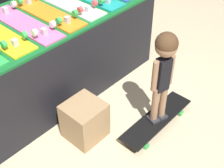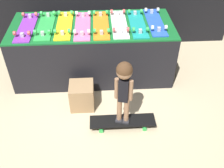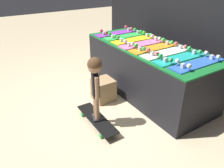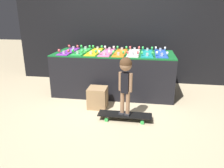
{
  "view_description": "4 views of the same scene",
  "coord_description": "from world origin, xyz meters",
  "px_view_note": "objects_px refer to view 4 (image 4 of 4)",
  "views": [
    {
      "loc": [
        -1.3,
        -1.42,
        2.0
      ],
      "look_at": [
        0.12,
        -0.12,
        0.4
      ],
      "focal_mm": 50.0,
      "sensor_mm": 36.0,
      "label": 1
    },
    {
      "loc": [
        0.08,
        -2.52,
        2.39
      ],
      "look_at": [
        0.22,
        -0.18,
        0.43
      ],
      "focal_mm": 42.0,
      "sensor_mm": 36.0,
      "label": 2
    },
    {
      "loc": [
        2.33,
        -1.5,
        1.78
      ],
      "look_at": [
        0.08,
        -0.07,
        0.37
      ],
      "focal_mm": 35.0,
      "sensor_mm": 36.0,
      "label": 3
    },
    {
      "loc": [
        0.59,
        -3.27,
        1.48
      ],
      "look_at": [
        0.08,
        -0.09,
        0.41
      ],
      "focal_mm": 35.0,
      "sensor_mm": 36.0,
      "label": 4
    }
  ],
  "objects_px": {
    "skateboard_green_on_rack": "(82,51)",
    "skateboard_pink_on_rack": "(107,52)",
    "skateboard_teal_on_rack": "(147,53)",
    "storage_box": "(98,98)",
    "skateboard_purple_on_rack": "(69,51)",
    "skateboard_orange_on_rack": "(120,52)",
    "child": "(126,75)",
    "skateboard_blue_on_rack": "(161,53)",
    "skateboard_white_on_rack": "(134,53)",
    "skateboard_yellow_on_rack": "(95,51)",
    "skateboard_on_floor": "(125,115)"
  },
  "relations": [
    {
      "from": "skateboard_green_on_rack",
      "to": "skateboard_pink_on_rack",
      "type": "bearing_deg",
      "value": -3.19
    },
    {
      "from": "skateboard_teal_on_rack",
      "to": "storage_box",
      "type": "distance_m",
      "value": 1.2
    },
    {
      "from": "skateboard_purple_on_rack",
      "to": "skateboard_orange_on_rack",
      "type": "xyz_separation_m",
      "value": [
        0.96,
        0.01,
        0.0
      ]
    },
    {
      "from": "skateboard_pink_on_rack",
      "to": "child",
      "type": "distance_m",
      "value": 1.16
    },
    {
      "from": "skateboard_blue_on_rack",
      "to": "child",
      "type": "bearing_deg",
      "value": -114.86
    },
    {
      "from": "skateboard_green_on_rack",
      "to": "skateboard_orange_on_rack",
      "type": "relative_size",
      "value": 1.0
    },
    {
      "from": "skateboard_white_on_rack",
      "to": "skateboard_yellow_on_rack",
      "type": "bearing_deg",
      "value": 179.65
    },
    {
      "from": "skateboard_purple_on_rack",
      "to": "skateboard_pink_on_rack",
      "type": "xyz_separation_m",
      "value": [
        0.72,
        -0.0,
        0.0
      ]
    },
    {
      "from": "skateboard_pink_on_rack",
      "to": "skateboard_on_floor",
      "type": "height_order",
      "value": "skateboard_pink_on_rack"
    },
    {
      "from": "skateboard_green_on_rack",
      "to": "skateboard_yellow_on_rack",
      "type": "height_order",
      "value": "same"
    },
    {
      "from": "skateboard_orange_on_rack",
      "to": "skateboard_teal_on_rack",
      "type": "relative_size",
      "value": 1.0
    },
    {
      "from": "storage_box",
      "to": "skateboard_teal_on_rack",
      "type": "bearing_deg",
      "value": 42.76
    },
    {
      "from": "skateboard_green_on_rack",
      "to": "skateboard_white_on_rack",
      "type": "distance_m",
      "value": 0.96
    },
    {
      "from": "skateboard_teal_on_rack",
      "to": "skateboard_on_floor",
      "type": "xyz_separation_m",
      "value": [
        -0.28,
        -1.08,
        -0.71
      ]
    },
    {
      "from": "skateboard_white_on_rack",
      "to": "storage_box",
      "type": "xyz_separation_m",
      "value": [
        -0.52,
        -0.71,
        -0.62
      ]
    },
    {
      "from": "skateboard_pink_on_rack",
      "to": "skateboard_teal_on_rack",
      "type": "height_order",
      "value": "same"
    },
    {
      "from": "skateboard_orange_on_rack",
      "to": "skateboard_purple_on_rack",
      "type": "bearing_deg",
      "value": -179.54
    },
    {
      "from": "skateboard_teal_on_rack",
      "to": "skateboard_orange_on_rack",
      "type": "bearing_deg",
      "value": -179.43
    },
    {
      "from": "skateboard_green_on_rack",
      "to": "skateboard_yellow_on_rack",
      "type": "xyz_separation_m",
      "value": [
        0.24,
        0.0,
        0.0
      ]
    },
    {
      "from": "skateboard_blue_on_rack",
      "to": "child",
      "type": "xyz_separation_m",
      "value": [
        -0.52,
        -1.11,
        -0.12
      ]
    },
    {
      "from": "skateboard_orange_on_rack",
      "to": "child",
      "type": "xyz_separation_m",
      "value": [
        0.21,
        -1.07,
        -0.12
      ]
    },
    {
      "from": "skateboard_yellow_on_rack",
      "to": "skateboard_white_on_rack",
      "type": "xyz_separation_m",
      "value": [
        0.72,
        -0.0,
        0.0
      ]
    },
    {
      "from": "skateboard_green_on_rack",
      "to": "skateboard_on_floor",
      "type": "height_order",
      "value": "skateboard_green_on_rack"
    },
    {
      "from": "skateboard_pink_on_rack",
      "to": "skateboard_blue_on_rack",
      "type": "bearing_deg",
      "value": 3.03
    },
    {
      "from": "skateboard_on_floor",
      "to": "skateboard_white_on_rack",
      "type": "bearing_deg",
      "value": 88.16
    },
    {
      "from": "skateboard_yellow_on_rack",
      "to": "child",
      "type": "distance_m",
      "value": 1.29
    },
    {
      "from": "skateboard_yellow_on_rack",
      "to": "storage_box",
      "type": "height_order",
      "value": "skateboard_yellow_on_rack"
    },
    {
      "from": "skateboard_purple_on_rack",
      "to": "storage_box",
      "type": "relative_size",
      "value": 2.37
    },
    {
      "from": "skateboard_teal_on_rack",
      "to": "skateboard_on_floor",
      "type": "relative_size",
      "value": 1.03
    },
    {
      "from": "skateboard_yellow_on_rack",
      "to": "child",
      "type": "bearing_deg",
      "value": -57.82
    },
    {
      "from": "skateboard_yellow_on_rack",
      "to": "skateboard_teal_on_rack",
      "type": "xyz_separation_m",
      "value": [
        0.96,
        -0.01,
        0.0
      ]
    },
    {
      "from": "child",
      "to": "storage_box",
      "type": "distance_m",
      "value": 0.79
    },
    {
      "from": "skateboard_green_on_rack",
      "to": "skateboard_pink_on_rack",
      "type": "xyz_separation_m",
      "value": [
        0.48,
        -0.03,
        0.0
      ]
    },
    {
      "from": "skateboard_green_on_rack",
      "to": "skateboard_teal_on_rack",
      "type": "xyz_separation_m",
      "value": [
        1.2,
        -0.01,
        0.0
      ]
    },
    {
      "from": "skateboard_blue_on_rack",
      "to": "child",
      "type": "height_order",
      "value": "child"
    },
    {
      "from": "skateboard_teal_on_rack",
      "to": "skateboard_white_on_rack",
      "type": "bearing_deg",
      "value": 177.84
    },
    {
      "from": "skateboard_green_on_rack",
      "to": "skateboard_on_floor",
      "type": "bearing_deg",
      "value": -49.6
    },
    {
      "from": "skateboard_orange_on_rack",
      "to": "skateboard_teal_on_rack",
      "type": "distance_m",
      "value": 0.48
    },
    {
      "from": "skateboard_purple_on_rack",
      "to": "skateboard_blue_on_rack",
      "type": "distance_m",
      "value": 1.68
    },
    {
      "from": "skateboard_purple_on_rack",
      "to": "skateboard_pink_on_rack",
      "type": "distance_m",
      "value": 0.72
    },
    {
      "from": "skateboard_pink_on_rack",
      "to": "storage_box",
      "type": "height_order",
      "value": "skateboard_pink_on_rack"
    },
    {
      "from": "skateboard_orange_on_rack",
      "to": "skateboard_white_on_rack",
      "type": "relative_size",
      "value": 1.0
    },
    {
      "from": "skateboard_white_on_rack",
      "to": "skateboard_blue_on_rack",
      "type": "relative_size",
      "value": 1.0
    },
    {
      "from": "skateboard_yellow_on_rack",
      "to": "skateboard_orange_on_rack",
      "type": "height_order",
      "value": "same"
    },
    {
      "from": "skateboard_orange_on_rack",
      "to": "child",
      "type": "relative_size",
      "value": 0.96
    },
    {
      "from": "skateboard_green_on_rack",
      "to": "skateboard_yellow_on_rack",
      "type": "bearing_deg",
      "value": 0.47
    },
    {
      "from": "skateboard_purple_on_rack",
      "to": "skateboard_blue_on_rack",
      "type": "relative_size",
      "value": 1.0
    },
    {
      "from": "skateboard_white_on_rack",
      "to": "storage_box",
      "type": "distance_m",
      "value": 1.07
    },
    {
      "from": "skateboard_purple_on_rack",
      "to": "skateboard_yellow_on_rack",
      "type": "distance_m",
      "value": 0.48
    },
    {
      "from": "skateboard_green_on_rack",
      "to": "skateboard_white_on_rack",
      "type": "height_order",
      "value": "same"
    }
  ]
}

